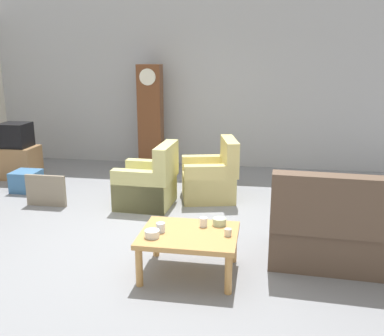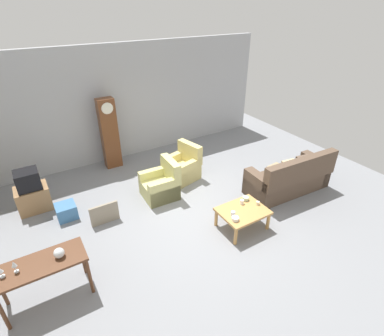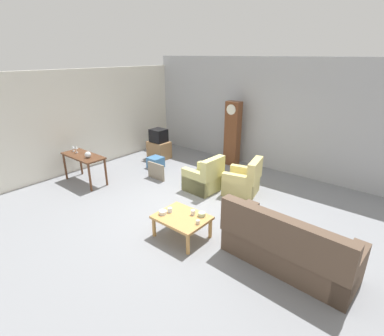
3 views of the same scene
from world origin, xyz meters
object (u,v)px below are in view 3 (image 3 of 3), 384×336
Objects in this scene: armchair_olive_far at (243,182)px; wine_glass_mid at (76,148)px; coffee_table_wood at (182,219)px; bowl_white_stacked at (163,212)px; couch_floral at (287,248)px; cup_blue_rimmed at (170,210)px; grandfather_clock at (233,134)px; tv_crt at (159,136)px; framed_picture_leaning at (156,171)px; armchair_olive_near at (204,179)px; cup_cream_tall at (198,222)px; tv_stand_cabinet at (159,150)px; cup_white_porcelain at (193,212)px; bowl_shallow_green at (202,214)px; glass_dome_cloche at (88,155)px; storage_box_blue at (156,162)px; wine_glass_tall at (73,147)px; console_table_dark at (84,159)px.

wine_glass_mid is (-3.93, -2.10, 0.60)m from armchair_olive_far.
bowl_white_stacked is at bearing -153.87° from coffee_table_wood.
armchair_olive_far is (-1.92, 1.90, -0.05)m from couch_floral.
cup_blue_rimmed is 3.75m from wine_glass_mid.
grandfather_clock is 13.56× the size of bowl_white_stacked.
framed_picture_leaning is at bearing -47.24° from tv_crt.
armchair_olive_near reaches higher than cup_cream_tall.
grandfather_clock is at bearing 109.82° from coffee_table_wood.
bowl_white_stacked is at bearing -43.39° from tv_stand_cabinet.
bowl_shallow_green is (0.16, 0.07, -0.01)m from cup_white_porcelain.
couch_floral reaches higher than glass_dome_cloche.
coffee_table_wood is (-1.85, -0.46, 0.02)m from couch_floral.
armchair_olive_near is at bearing -21.10° from tv_crt.
bowl_white_stacked is at bearing -142.65° from cup_white_porcelain.
couch_floral reaches higher than tv_crt.
grandfather_clock reaches higher than storage_box_blue.
bowl_shallow_green reaches higher than framed_picture_leaning.
armchair_olive_far is at bearing -49.65° from grandfather_clock.
couch_floral is at bearing -27.32° from armchair_olive_near.
couch_floral reaches higher than coffee_table_wood.
grandfather_clock is at bearing 53.35° from wine_glass_tall.
cup_white_porcelain is at bearing -85.08° from armchair_olive_far.
framed_picture_leaning is at bearing 145.92° from coffee_table_wood.
wine_glass_mid is at bearing -98.61° from tv_crt.
grandfather_clock reaches higher than couch_floral.
glass_dome_cloche is at bearing 175.24° from cup_blue_rimmed.
wine_glass_tall is 0.18m from wine_glass_mid.
framed_picture_leaning is at bearing 152.84° from bowl_shallow_green.
console_table_dark is at bearing -0.13° from wine_glass_mid.
armchair_olive_near is 2.24× the size of storage_box_blue.
framed_picture_leaning is at bearing 150.24° from cup_white_porcelain.
bowl_shallow_green is at bearing -0.09° from console_table_dark.
console_table_dark reaches higher than storage_box_blue.
couch_floral is 2.23× the size of coffee_table_wood.
grandfather_clock reaches higher than cup_blue_rimmed.
tv_crt is 2.72m from wine_glass_tall.
framed_picture_leaning is 2.34m from wine_glass_tall.
wine_glass_tall reaches higher than console_table_dark.
tv_stand_cabinet is at bearing 128.18° from storage_box_blue.
cup_cream_tall is 4.59m from wine_glass_tall.
armchair_olive_near is 3.68m from wine_glass_tall.
glass_dome_cloche reaches higher than cup_cream_tall.
coffee_table_wood is 3.72m from console_table_dark.
couch_floral reaches higher than framed_picture_leaning.
couch_floral is 12.29× the size of wine_glass_tall.
framed_picture_leaning is at bearing -112.32° from grandfather_clock.
couch_floral is 3.13m from armchair_olive_near.
storage_box_blue is 2.84× the size of bowl_white_stacked.
glass_dome_cloche is at bearing -118.08° from grandfather_clock.
cup_cream_tall is 0.50× the size of bowl_white_stacked.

